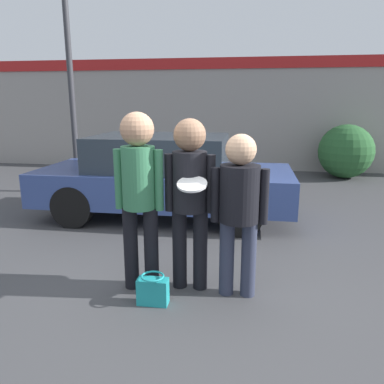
% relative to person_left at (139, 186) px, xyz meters
% --- Properties ---
extents(ground_plane, '(56.00, 56.00, 0.00)m').
position_rel_person_left_xyz_m(ground_plane, '(0.52, -0.04, -1.12)').
color(ground_plane, '#3F3F42').
extents(storefront_building, '(24.00, 0.22, 3.12)m').
position_rel_person_left_xyz_m(storefront_building, '(0.52, 7.42, 0.47)').
color(storefront_building, gray).
rests_on(storefront_building, ground).
extents(person_left, '(0.50, 0.33, 1.84)m').
position_rel_person_left_xyz_m(person_left, '(0.00, 0.00, 0.00)').
color(person_left, black).
rests_on(person_left, ground).
extents(person_middle_with_frisbee, '(0.51, 0.57, 1.78)m').
position_rel_person_left_xyz_m(person_middle_with_frisbee, '(0.50, 0.09, -0.04)').
color(person_middle_with_frisbee, black).
rests_on(person_middle_with_frisbee, ground).
extents(person_right, '(0.56, 0.39, 1.64)m').
position_rel_person_left_xyz_m(person_right, '(1.00, 0.02, -0.13)').
color(person_right, '#2D3347').
rests_on(person_right, ground).
extents(parked_car_near, '(4.22, 1.80, 1.39)m').
position_rel_person_left_xyz_m(parked_car_near, '(-0.35, 2.56, -0.41)').
color(parked_car_near, '#334784').
rests_on(parked_car_near, ground).
extents(shrub, '(1.38, 1.38, 1.38)m').
position_rel_person_left_xyz_m(shrub, '(3.51, 6.54, -0.43)').
color(shrub, '#285B2D').
rests_on(shrub, ground).
extents(handbag, '(0.30, 0.23, 0.30)m').
position_rel_person_left_xyz_m(handbag, '(0.20, -0.30, -0.97)').
color(handbag, teal).
rests_on(handbag, ground).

